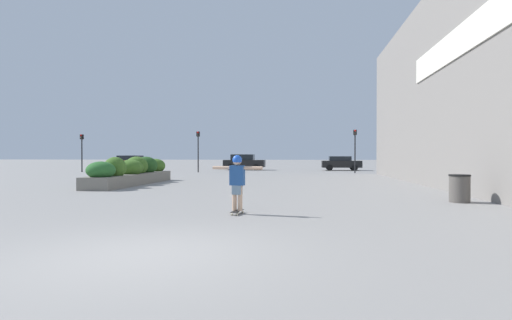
# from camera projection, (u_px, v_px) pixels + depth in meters

# --- Properties ---
(ground_plane) EXTENTS (300.00, 300.00, 0.00)m
(ground_plane) POSITION_uv_depth(u_px,v_px,m) (142.00, 255.00, 6.00)
(ground_plane) COLOR gray
(building_wall_right) EXTENTS (0.67, 33.18, 9.49)m
(building_wall_right) POSITION_uv_depth(u_px,v_px,m) (459.00, 75.00, 16.18)
(building_wall_right) COLOR gray
(building_wall_right) RESTS_ON ground_plane
(planter_box) EXTENTS (1.45, 8.13, 1.46)m
(planter_box) POSITION_uv_depth(u_px,v_px,m) (133.00, 172.00, 20.95)
(planter_box) COLOR slate
(planter_box) RESTS_ON ground_plane
(skateboard) EXTENTS (0.26, 0.68, 0.09)m
(skateboard) POSITION_uv_depth(u_px,v_px,m) (237.00, 211.00, 10.19)
(skateboard) COLOR black
(skateboard) RESTS_ON ground_plane
(skateboarder) EXTENTS (1.32, 0.29, 1.42)m
(skateboarder) POSITION_uv_depth(u_px,v_px,m) (237.00, 177.00, 10.18)
(skateboarder) COLOR tan
(skateboarder) RESTS_ON skateboard
(trash_bin) EXTENTS (0.66, 0.66, 0.89)m
(trash_bin) POSITION_uv_depth(u_px,v_px,m) (460.00, 188.00, 12.78)
(trash_bin) COLOR #514C47
(trash_bin) RESTS_ON ground_plane
(car_leftmost) EXTENTS (4.32, 1.98, 1.65)m
(car_leftmost) POSITION_uv_depth(u_px,v_px,m) (244.00, 162.00, 42.30)
(car_leftmost) COLOR black
(car_leftmost) RESTS_ON ground_plane
(car_center_left) EXTENTS (4.50, 2.06, 1.49)m
(car_center_left) POSITION_uv_depth(u_px,v_px,m) (447.00, 163.00, 39.36)
(car_center_left) COLOR black
(car_center_left) RESTS_ON ground_plane
(car_center_right) EXTENTS (3.97, 1.97, 1.45)m
(car_center_right) POSITION_uv_depth(u_px,v_px,m) (341.00, 163.00, 40.91)
(car_center_right) COLOR black
(car_center_right) RESTS_ON ground_plane
(car_rightmost) EXTENTS (3.89, 1.98, 1.53)m
(car_rightmost) POSITION_uv_depth(u_px,v_px,m) (129.00, 163.00, 40.28)
(car_rightmost) COLOR maroon
(car_rightmost) RESTS_ON ground_plane
(traffic_light_left) EXTENTS (0.28, 0.30, 3.72)m
(traffic_light_left) POSITION_uv_depth(u_px,v_px,m) (198.00, 145.00, 36.32)
(traffic_light_left) COLOR black
(traffic_light_left) RESTS_ON ground_plane
(traffic_light_right) EXTENTS (0.28, 0.30, 3.77)m
(traffic_light_right) POSITION_uv_depth(u_px,v_px,m) (355.00, 144.00, 34.68)
(traffic_light_right) COLOR black
(traffic_light_right) RESTS_ON ground_plane
(traffic_light_far_left) EXTENTS (0.28, 0.30, 3.47)m
(traffic_light_far_left) POSITION_uv_depth(u_px,v_px,m) (82.00, 146.00, 36.71)
(traffic_light_far_left) COLOR black
(traffic_light_far_left) RESTS_ON ground_plane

